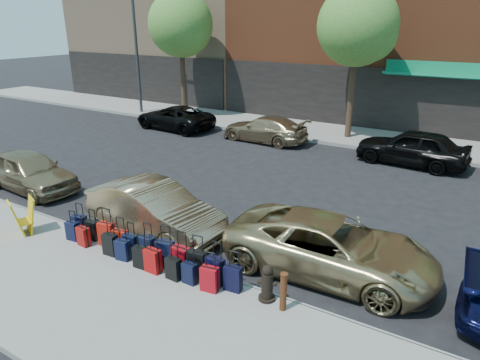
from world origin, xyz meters
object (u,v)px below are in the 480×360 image
Objects in this scene: car_near_1 at (154,209)px; car_far_2 at (412,147)px; tree_center at (360,28)px; car_near_0 at (29,171)px; fire_hydrant at (267,284)px; bollard at (283,291)px; car_near_2 at (330,247)px; car_far_0 at (174,117)px; streetlight at (138,39)px; tree_left at (183,26)px; car_far_1 at (265,129)px; display_rack at (23,217)px; suitcase_front_5 at (147,248)px.

car_near_1 is 11.45m from car_far_2.
car_far_2 is (3.41, -2.64, -4.65)m from tree_center.
fire_hydrant is at bearing -94.72° from car_near_0.
car_near_1 is at bearing -97.54° from tree_center.
car_near_2 reaches higher than bollard.
bollard is 0.18× the size of car_far_0.
car_far_0 is at bearing -25.96° from streetlight.
tree_left reaches higher than car_near_2.
car_near_2 is at bearing 83.20° from bollard.
car_far_1 is at bearing -145.05° from tree_center.
car_near_1 is at bearing 146.49° from fire_hydrant.
display_rack is 0.20× the size of car_near_2.
car_near_1 is at bearing -88.37° from car_near_0.
car_near_2 reaches higher than display_rack.
car_far_0 is at bearing 41.60° from car_near_1.
tree_center reaches higher than suitcase_front_5.
car_far_1 reaches higher than display_rack.
streetlight is (-13.44, -0.70, -0.75)m from tree_center.
display_rack reaches higher than suitcase_front_5.
tree_center reaches higher than car_far_0.
car_near_0 is (-7.08, 1.64, 0.25)m from suitcase_front_5.
car_far_2 reaches higher than car_near_0.
suitcase_front_5 is 1.16× the size of fire_hydrant.
car_far_0 is 5.57m from car_far_1.
suitcase_front_5 is 0.21× the size of car_far_2.
bollard is 0.19× the size of car_far_2.
tree_center is at bearing 83.28° from suitcase_front_5.
car_near_2 is (13.81, -12.30, -4.71)m from tree_left.
car_far_1 is 7.03m from car_far_2.
car_near_1 is at bearing -22.22° from car_far_2.
bollard is (16.50, -13.66, -4.07)m from streetlight.
car_far_0 is at bearing 11.99° from car_near_0.
car_near_2 is at bearing 41.22° from display_rack.
tree_center is 15.46m from bollard.
suitcase_front_5 is at bearing 33.16° from display_rack.
tree_left is 14.90m from car_far_2.
car_far_0 is at bearing -163.20° from tree_center.
car_near_1 is (2.89, 2.13, 0.08)m from display_rack.
car_far_1 is at bearing 100.05° from suitcase_front_5.
fire_hydrant is (13.12, -14.22, -4.88)m from tree_left.
suitcase_front_5 is 0.23× the size of car_near_0.
fire_hydrant is 0.16× the size of car_near_2.
tree_left reaches higher than fire_hydrant.
car_far_2 reaches higher than car_far_0.
car_near_0 is 9.95m from car_far_0.
car_far_0 is at bearing 50.42° from car_near_2.
suitcase_front_5 is at bearing -92.89° from tree_center.
display_rack is 0.21× the size of car_far_0.
car_near_1 is (6.10, -0.25, 0.02)m from car_near_0.
display_rack is at bearing 131.48° from car_near_1.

